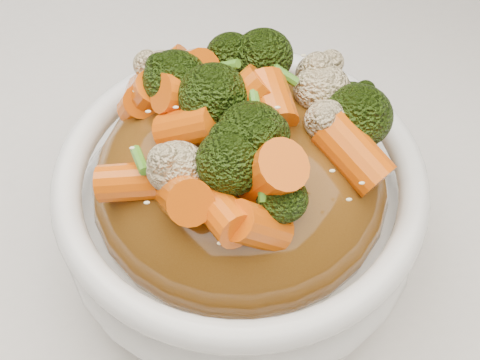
{
  "coord_description": "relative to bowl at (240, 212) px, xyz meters",
  "views": [
    {
      "loc": [
        0.03,
        -0.3,
        1.18
      ],
      "look_at": [
        0.05,
        -0.03,
        0.83
      ],
      "focal_mm": 55.0,
      "sensor_mm": 36.0,
      "label": 1
    }
  ],
  "objects": [
    {
      "name": "carrots",
      "position": [
        0.0,
        0.0,
        0.1
      ],
      "size": [
        0.24,
        0.24,
        0.05
      ],
      "primitive_type": null,
      "rotation": [
        0.0,
        0.0,
        -0.43
      ],
      "color": "#EA5C07",
      "rests_on": "sauce_base"
    },
    {
      "name": "scallions",
      "position": [
        0.0,
        -0.0,
        0.1
      ],
      "size": [
        0.18,
        0.18,
        0.02
      ],
      "primitive_type": null,
      "rotation": [
        0.0,
        0.0,
        -0.43
      ],
      "color": "#44851E",
      "rests_on": "sauce_base"
    },
    {
      "name": "cauliflower",
      "position": [
        0.0,
        0.0,
        0.09
      ],
      "size": [
        0.24,
        0.24,
        0.04
      ],
      "primitive_type": null,
      "rotation": [
        0.0,
        0.0,
        -0.43
      ],
      "color": "beige",
      "rests_on": "sauce_base"
    },
    {
      "name": "tablecloth",
      "position": [
        -0.05,
        0.03,
        -0.06
      ],
      "size": [
        1.2,
        0.8,
        0.04
      ],
      "primitive_type": "cube",
      "color": "silver",
      "rests_on": "dining_table"
    },
    {
      "name": "bowl",
      "position": [
        0.0,
        0.0,
        0.0
      ],
      "size": [
        0.3,
        0.3,
        0.09
      ],
      "primitive_type": null,
      "rotation": [
        0.0,
        0.0,
        -0.43
      ],
      "color": "white",
      "rests_on": "tablecloth"
    },
    {
      "name": "broccoli",
      "position": [
        0.0,
        0.0,
        0.09
      ],
      "size": [
        0.24,
        0.24,
        0.05
      ],
      "primitive_type": null,
      "rotation": [
        0.0,
        0.0,
        -0.43
      ],
      "color": "black",
      "rests_on": "sauce_base"
    },
    {
      "name": "sesame_seeds",
      "position": [
        0.0,
        0.0,
        0.1
      ],
      "size": [
        0.21,
        0.21,
        0.01
      ],
      "primitive_type": null,
      "rotation": [
        0.0,
        0.0,
        -0.43
      ],
      "color": "#F5E8AE",
      "rests_on": "sauce_base"
    },
    {
      "name": "sauce_base",
      "position": [
        0.0,
        0.0,
        0.03
      ],
      "size": [
        0.24,
        0.24,
        0.1
      ],
      "primitive_type": "ellipsoid",
      "rotation": [
        0.0,
        0.0,
        -0.43
      ],
      "color": "#613910",
      "rests_on": "bowl"
    }
  ]
}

